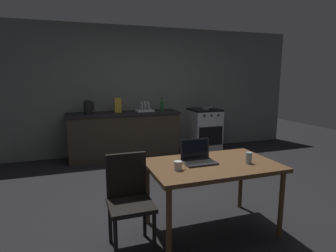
{
  "coord_description": "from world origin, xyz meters",
  "views": [
    {
      "loc": [
        -1.42,
        -3.16,
        1.59
      ],
      "look_at": [
        -0.08,
        0.69,
        0.86
      ],
      "focal_mm": 30.08,
      "sensor_mm": 36.0,
      "label": 1
    }
  ],
  "objects_px": {
    "chair": "(129,195)",
    "stove_oven": "(204,129)",
    "laptop": "(198,158)",
    "bottle": "(162,105)",
    "electric_kettle": "(88,107)",
    "cereal_box": "(118,105)",
    "dining_table": "(212,170)",
    "coffee_mug": "(178,166)",
    "drinking_glass": "(249,158)",
    "dish_rack": "(145,109)",
    "frying_pan": "(207,108)"
  },
  "relations": [
    {
      "from": "laptop",
      "to": "drinking_glass",
      "type": "xyz_separation_m",
      "value": [
        0.47,
        -0.2,
        0.01
      ]
    },
    {
      "from": "chair",
      "to": "laptop",
      "type": "relative_size",
      "value": 2.74
    },
    {
      "from": "stove_oven",
      "to": "drinking_glass",
      "type": "bearing_deg",
      "value": -108.88
    },
    {
      "from": "laptop",
      "to": "electric_kettle",
      "type": "xyz_separation_m",
      "value": [
        -0.88,
        2.91,
        0.24
      ]
    },
    {
      "from": "stove_oven",
      "to": "laptop",
      "type": "height_order",
      "value": "laptop"
    },
    {
      "from": "dish_rack",
      "to": "electric_kettle",
      "type": "bearing_deg",
      "value": 180.0
    },
    {
      "from": "bottle",
      "to": "cereal_box",
      "type": "relative_size",
      "value": 0.92
    },
    {
      "from": "electric_kettle",
      "to": "dish_rack",
      "type": "distance_m",
      "value": 1.08
    },
    {
      "from": "drinking_glass",
      "to": "dish_rack",
      "type": "distance_m",
      "value": 3.13
    },
    {
      "from": "stove_oven",
      "to": "dish_rack",
      "type": "relative_size",
      "value": 2.63
    },
    {
      "from": "stove_oven",
      "to": "dining_table",
      "type": "xyz_separation_m",
      "value": [
        -1.41,
        -2.99,
        0.21
      ]
    },
    {
      "from": "electric_kettle",
      "to": "cereal_box",
      "type": "xyz_separation_m",
      "value": [
        0.56,
        0.02,
        0.02
      ]
    },
    {
      "from": "laptop",
      "to": "frying_pan",
      "type": "distance_m",
      "value": 3.29
    },
    {
      "from": "bottle",
      "to": "dish_rack",
      "type": "distance_m",
      "value": 0.36
    },
    {
      "from": "electric_kettle",
      "to": "cereal_box",
      "type": "bearing_deg",
      "value": 2.06
    },
    {
      "from": "frying_pan",
      "to": "dining_table",
      "type": "bearing_deg",
      "value": -116.1
    },
    {
      "from": "dining_table",
      "to": "laptop",
      "type": "height_order",
      "value": "laptop"
    },
    {
      "from": "chair",
      "to": "stove_oven",
      "type": "bearing_deg",
      "value": 55.05
    },
    {
      "from": "frying_pan",
      "to": "chair",
      "type": "bearing_deg",
      "value": -128.0
    },
    {
      "from": "laptop",
      "to": "drinking_glass",
      "type": "height_order",
      "value": "laptop"
    },
    {
      "from": "laptop",
      "to": "cereal_box",
      "type": "xyz_separation_m",
      "value": [
        -0.32,
        2.93,
        0.26
      ]
    },
    {
      "from": "stove_oven",
      "to": "dish_rack",
      "type": "height_order",
      "value": "dish_rack"
    },
    {
      "from": "dining_table",
      "to": "electric_kettle",
      "type": "bearing_deg",
      "value": 108.54
    },
    {
      "from": "electric_kettle",
      "to": "stove_oven",
      "type": "bearing_deg",
      "value": -0.06
    },
    {
      "from": "laptop",
      "to": "bottle",
      "type": "relative_size",
      "value": 1.23
    },
    {
      "from": "chair",
      "to": "dish_rack",
      "type": "bearing_deg",
      "value": 74.95
    },
    {
      "from": "stove_oven",
      "to": "electric_kettle",
      "type": "distance_m",
      "value": 2.48
    },
    {
      "from": "stove_oven",
      "to": "cereal_box",
      "type": "height_order",
      "value": "cereal_box"
    },
    {
      "from": "stove_oven",
      "to": "cereal_box",
      "type": "relative_size",
      "value": 3.17
    },
    {
      "from": "bottle",
      "to": "dish_rack",
      "type": "xyz_separation_m",
      "value": [
        -0.35,
        0.05,
        -0.08
      ]
    },
    {
      "from": "coffee_mug",
      "to": "frying_pan",
      "type": "bearing_deg",
      "value": 58.71
    },
    {
      "from": "bottle",
      "to": "dish_rack",
      "type": "height_order",
      "value": "bottle"
    },
    {
      "from": "laptop",
      "to": "bottle",
      "type": "height_order",
      "value": "bottle"
    },
    {
      "from": "coffee_mug",
      "to": "drinking_glass",
      "type": "relative_size",
      "value": 1.02
    },
    {
      "from": "laptop",
      "to": "coffee_mug",
      "type": "height_order",
      "value": "laptop"
    },
    {
      "from": "dining_table",
      "to": "bottle",
      "type": "xyz_separation_m",
      "value": [
        0.43,
        2.94,
        0.36
      ]
    },
    {
      "from": "electric_kettle",
      "to": "cereal_box",
      "type": "height_order",
      "value": "cereal_box"
    },
    {
      "from": "dining_table",
      "to": "coffee_mug",
      "type": "xyz_separation_m",
      "value": [
        -0.4,
        -0.08,
        0.11
      ]
    },
    {
      "from": "dining_table",
      "to": "coffee_mug",
      "type": "height_order",
      "value": "coffee_mug"
    },
    {
      "from": "chair",
      "to": "drinking_glass",
      "type": "height_order",
      "value": "chair"
    },
    {
      "from": "laptop",
      "to": "chair",
      "type": "bearing_deg",
      "value": -162.61
    },
    {
      "from": "bottle",
      "to": "frying_pan",
      "type": "height_order",
      "value": "bottle"
    },
    {
      "from": "electric_kettle",
      "to": "dining_table",
      "type": "bearing_deg",
      "value": -71.46
    },
    {
      "from": "dining_table",
      "to": "laptop",
      "type": "relative_size",
      "value": 4.03
    },
    {
      "from": "cereal_box",
      "to": "bottle",
      "type": "bearing_deg",
      "value": -4.59
    },
    {
      "from": "cereal_box",
      "to": "dining_table",
      "type": "bearing_deg",
      "value": -81.56
    },
    {
      "from": "bottle",
      "to": "coffee_mug",
      "type": "distance_m",
      "value": 3.14
    },
    {
      "from": "frying_pan",
      "to": "coffee_mug",
      "type": "height_order",
      "value": "frying_pan"
    },
    {
      "from": "coffee_mug",
      "to": "cereal_box",
      "type": "height_order",
      "value": "cereal_box"
    },
    {
      "from": "bottle",
      "to": "cereal_box",
      "type": "height_order",
      "value": "cereal_box"
    }
  ]
}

